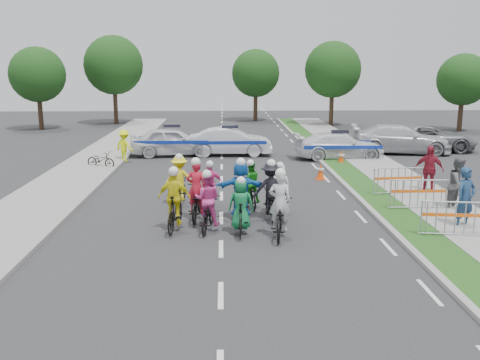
{
  "coord_description": "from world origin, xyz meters",
  "views": [
    {
      "loc": [
        0.07,
        -13.84,
        4.9
      ],
      "look_at": [
        0.64,
        3.8,
        1.1
      ],
      "focal_mm": 40.0,
      "sensor_mm": 36.0,
      "label": 1
    }
  ],
  "objects_px": {
    "police_car_1": "(230,142)",
    "police_car_2": "(339,146)",
    "spectator_1": "(459,185)",
    "rider_10": "(180,185)",
    "parked_bike": "(101,160)",
    "rider_1": "(241,212)",
    "spectator_0": "(466,199)",
    "marshal_hiviz": "(124,146)",
    "rider_0": "(280,214)",
    "spectator_2": "(429,170)",
    "barrier_0": "(455,220)",
    "rider_2": "(207,208)",
    "rider_4": "(271,196)",
    "civilian_suv": "(428,138)",
    "rider_8": "(250,189)",
    "tree_1": "(333,70)",
    "rider_3": "(175,206)",
    "cone_0": "(321,172)",
    "tree_3": "(114,65)",
    "tree_4": "(256,73)",
    "rider_7": "(279,193)",
    "civilian_sedan": "(401,139)",
    "rider_6": "(197,199)",
    "barrier_1": "(418,196)",
    "rider_5": "(241,194)",
    "rider_9": "(210,190)",
    "police_car_0": "(172,141)",
    "cone_1": "(341,157)",
    "barrier_2": "(398,182)",
    "tree_0": "(37,75)",
    "tree_2": "(463,80)"
  },
  "relations": [
    {
      "from": "rider_0",
      "to": "police_car_2",
      "type": "xyz_separation_m",
      "value": [
        4.58,
        13.12,
        0.01
      ]
    },
    {
      "from": "rider_1",
      "to": "spectator_0",
      "type": "distance_m",
      "value": 6.82
    },
    {
      "from": "spectator_1",
      "to": "marshal_hiviz",
      "type": "bearing_deg",
      "value": 102.7
    },
    {
      "from": "spectator_2",
      "to": "barrier_0",
      "type": "xyz_separation_m",
      "value": [
        -1.35,
        -5.6,
        -0.38
      ]
    },
    {
      "from": "rider_10",
      "to": "cone_0",
      "type": "distance_m",
      "value": 7.16
    },
    {
      "from": "rider_8",
      "to": "civilian_suv",
      "type": "xyz_separation_m",
      "value": [
        11.01,
        12.39,
        0.11
      ]
    },
    {
      "from": "rider_0",
      "to": "barrier_1",
      "type": "bearing_deg",
      "value": -144.54
    },
    {
      "from": "civilian_suv",
      "to": "marshal_hiviz",
      "type": "relative_size",
      "value": 3.31
    },
    {
      "from": "spectator_2",
      "to": "barrier_0",
      "type": "distance_m",
      "value": 5.78
    },
    {
      "from": "police_car_2",
      "to": "rider_10",
      "type": "bearing_deg",
      "value": 137.0
    },
    {
      "from": "rider_10",
      "to": "parked_bike",
      "type": "distance_m",
      "value": 8.37
    },
    {
      "from": "spectator_1",
      "to": "police_car_1",
      "type": "bearing_deg",
      "value": 82.97
    },
    {
      "from": "spectator_1",
      "to": "cone_0",
      "type": "bearing_deg",
      "value": 85.25
    },
    {
      "from": "tree_0",
      "to": "tree_4",
      "type": "relative_size",
      "value": 1.0
    },
    {
      "from": "rider_4",
      "to": "cone_1",
      "type": "bearing_deg",
      "value": -118.58
    },
    {
      "from": "spectator_0",
      "to": "tree_4",
      "type": "height_order",
      "value": "tree_4"
    },
    {
      "from": "rider_2",
      "to": "rider_4",
      "type": "distance_m",
      "value": 2.3
    },
    {
      "from": "rider_1",
      "to": "rider_6",
      "type": "relative_size",
      "value": 0.86
    },
    {
      "from": "rider_7",
      "to": "civilian_sedan",
      "type": "xyz_separation_m",
      "value": [
        8.18,
        12.37,
        0.1
      ]
    },
    {
      "from": "rider_10",
      "to": "barrier_2",
      "type": "distance_m",
      "value": 8.23
    },
    {
      "from": "rider_8",
      "to": "tree_4",
      "type": "distance_m",
      "value": 29.92
    },
    {
      "from": "tree_3",
      "to": "rider_1",
      "type": "bearing_deg",
      "value": -72.66
    },
    {
      "from": "rider_0",
      "to": "rider_10",
      "type": "bearing_deg",
      "value": -41.35
    },
    {
      "from": "rider_4",
      "to": "rider_5",
      "type": "height_order",
      "value": "rider_5"
    },
    {
      "from": "rider_9",
      "to": "spectator_0",
      "type": "distance_m",
      "value": 8.18
    },
    {
      "from": "civilian_suv",
      "to": "tree_2",
      "type": "distance_m",
      "value": 11.43
    },
    {
      "from": "rider_8",
      "to": "rider_10",
      "type": "height_order",
      "value": "rider_10"
    },
    {
      "from": "civilian_sedan",
      "to": "marshal_hiviz",
      "type": "relative_size",
      "value": 3.35
    },
    {
      "from": "barrier_1",
      "to": "tree_2",
      "type": "bearing_deg",
      "value": 63.24
    },
    {
      "from": "rider_5",
      "to": "cone_0",
      "type": "height_order",
      "value": "rider_5"
    },
    {
      "from": "rider_1",
      "to": "barrier_1",
      "type": "bearing_deg",
      "value": -156.51
    },
    {
      "from": "spectator_1",
      "to": "rider_1",
      "type": "bearing_deg",
      "value": 157.34
    },
    {
      "from": "rider_1",
      "to": "rider_9",
      "type": "bearing_deg",
      "value": -68.06
    },
    {
      "from": "rider_2",
      "to": "police_car_0",
      "type": "distance_m",
      "value": 13.9
    },
    {
      "from": "spectator_2",
      "to": "cone_1",
      "type": "height_order",
      "value": "spectator_2"
    },
    {
      "from": "rider_1",
      "to": "police_car_0",
      "type": "relative_size",
      "value": 0.38
    },
    {
      "from": "spectator_1",
      "to": "spectator_0",
      "type": "bearing_deg",
      "value": -148.23
    },
    {
      "from": "rider_4",
      "to": "tree_1",
      "type": "relative_size",
      "value": 0.29
    },
    {
      "from": "police_car_1",
      "to": "barrier_2",
      "type": "bearing_deg",
      "value": -146.93
    },
    {
      "from": "rider_3",
      "to": "cone_0",
      "type": "relative_size",
      "value": 2.84
    },
    {
      "from": "rider_1",
      "to": "tree_0",
      "type": "relative_size",
      "value": 0.28
    },
    {
      "from": "police_car_2",
      "to": "barrier_0",
      "type": "bearing_deg",
      "value": 178.34
    },
    {
      "from": "barrier_2",
      "to": "rider_7",
      "type": "bearing_deg",
      "value": -154.91
    },
    {
      "from": "police_car_1",
      "to": "police_car_2",
      "type": "xyz_separation_m",
      "value": [
        5.82,
        -1.33,
        -0.07
      ]
    },
    {
      "from": "marshal_hiviz",
      "to": "police_car_1",
      "type": "bearing_deg",
      "value": -127.61
    },
    {
      "from": "rider_1",
      "to": "civilian_suv",
      "type": "height_order",
      "value": "rider_1"
    },
    {
      "from": "rider_1",
      "to": "rider_2",
      "type": "distance_m",
      "value": 1.08
    },
    {
      "from": "rider_8",
      "to": "tree_1",
      "type": "relative_size",
      "value": 0.26
    },
    {
      "from": "rider_8",
      "to": "civilian_sedan",
      "type": "relative_size",
      "value": 0.32
    },
    {
      "from": "rider_2",
      "to": "rider_6",
      "type": "bearing_deg",
      "value": -64.19
    }
  ]
}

